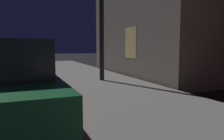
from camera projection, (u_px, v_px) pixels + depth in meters
The scene contains 2 objects.
car_blue at pixel (9, 62), 8.96m from camera, with size 2.11×4.07×1.43m.
car_silver at pixel (13, 56), 14.88m from camera, with size 2.07×4.51×1.43m.
Camera 1 is at (3.28, -0.02, 1.34)m, focal length 35.57 mm.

